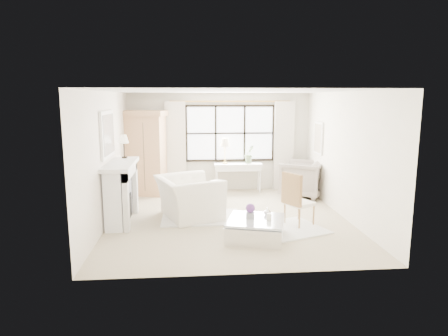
{
  "coord_description": "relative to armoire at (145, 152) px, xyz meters",
  "views": [
    {
      "loc": [
        -0.79,
        -8.23,
        2.57
      ],
      "look_at": [
        -0.08,
        0.2,
        1.08
      ],
      "focal_mm": 32.0,
      "sensor_mm": 36.0,
      "label": 1
    }
  ],
  "objects": [
    {
      "name": "curtain_left",
      "position": [
        0.8,
        0.26,
        0.1
      ],
      "size": [
        0.55,
        0.1,
        2.47
      ],
      "primitive_type": "cube",
      "color": "beige",
      "rests_on": "ground"
    },
    {
      "name": "side_table",
      "position": [
        1.86,
        -0.86,
        -0.81
      ],
      "size": [
        0.4,
        0.4,
        0.51
      ],
      "color": "silver",
      "rests_on": "floor"
    },
    {
      "name": "wingback_chair",
      "position": [
        4.11,
        -0.58,
        -0.67
      ],
      "size": [
        1.41,
        1.4,
        0.94
      ],
      "primitive_type": "imported",
      "rotation": [
        0.0,
        0.0,
        -2.12
      ],
      "color": "gray",
      "rests_on": "floor"
    },
    {
      "name": "armoire",
      "position": [
        0.0,
        0.0,
        0.0
      ],
      "size": [
        1.25,
        0.94,
        2.24
      ],
      "rotation": [
        0.0,
        0.0,
        -0.23
      ],
      "color": "tan",
      "rests_on": "floor"
    },
    {
      "name": "planter_flowers",
      "position": [
        2.28,
        -3.62,
        -0.56
      ],
      "size": [
        0.17,
        0.17,
        0.17
      ],
      "primitive_type": "sphere",
      "color": "#62317B",
      "rests_on": "planter_box"
    },
    {
      "name": "console_table",
      "position": [
        2.49,
        0.07,
        -0.74
      ],
      "size": [
        1.3,
        0.46,
        0.8
      ],
      "rotation": [
        0.0,
        0.0,
        -0.01
      ],
      "color": "silver",
      "rests_on": "floor"
    },
    {
      "name": "wall_front",
      "position": [
        2.0,
        -5.14,
        0.21
      ],
      "size": [
        5.0,
        0.0,
        5.0
      ],
      "primitive_type": "plane",
      "rotation": [
        -1.57,
        0.0,
        0.0
      ],
      "color": "white",
      "rests_on": "ground"
    },
    {
      "name": "mirror_frame",
      "position": [
        -0.47,
        -2.39,
        0.7
      ],
      "size": [
        0.05,
        1.15,
        0.95
      ],
      "primitive_type": "cube",
      "color": "white",
      "rests_on": "wall_left"
    },
    {
      "name": "rug_right",
      "position": [
        2.99,
        -3.26,
        -1.13
      ],
      "size": [
        1.86,
        1.64,
        0.03
      ],
      "primitive_type": "cube",
      "rotation": [
        0.0,
        0.0,
        0.36
      ],
      "color": "white",
      "rests_on": "floor"
    },
    {
      "name": "planter_box",
      "position": [
        2.28,
        -3.62,
        -0.7
      ],
      "size": [
        0.17,
        0.17,
        0.11
      ],
      "primitive_type": "cube",
      "rotation": [
        0.0,
        0.0,
        -0.2
      ],
      "color": "slate",
      "rests_on": "coffee_table"
    },
    {
      "name": "pillar_candle",
      "position": [
        2.6,
        -3.75,
        -0.7
      ],
      "size": [
        0.09,
        0.09,
        0.12
      ],
      "primitive_type": "cylinder",
      "color": "white",
      "rests_on": "coffee_table"
    },
    {
      "name": "club_armchair",
      "position": [
        1.15,
        -2.23,
        -0.69
      ],
      "size": [
        1.6,
        1.7,
        0.89
      ],
      "primitive_type": "imported",
      "rotation": [
        0.0,
        0.0,
        1.93
      ],
      "color": "white",
      "rests_on": "floor"
    },
    {
      "name": "window_pane",
      "position": [
        2.3,
        0.34,
        0.46
      ],
      "size": [
        2.4,
        0.02,
        1.5
      ],
      "primitive_type": "cube",
      "color": "silver",
      "rests_on": "wall_back"
    },
    {
      "name": "coffee_vase",
      "position": [
        2.63,
        -3.44,
        -0.69
      ],
      "size": [
        0.15,
        0.15,
        0.14
      ],
      "primitive_type": "imported",
      "rotation": [
        0.0,
        0.0,
        -0.12
      ],
      "color": "silver",
      "rests_on": "coffee_table"
    },
    {
      "name": "french_chair",
      "position": [
        3.37,
        -2.95,
        -0.83
      ],
      "size": [
        0.66,
        0.66,
        1.08
      ],
      "rotation": [
        0.0,
        0.0,
        2.09
      ],
      "color": "#A97A47",
      "rests_on": "floor"
    },
    {
      "name": "wall_right",
      "position": [
        4.5,
        -2.39,
        0.21
      ],
      "size": [
        0.0,
        5.5,
        5.5
      ],
      "primitive_type": "plane",
      "rotation": [
        1.57,
        0.0,
        -1.57
      ],
      "color": "white",
      "rests_on": "ground"
    },
    {
      "name": "mantel_lamp",
      "position": [
        -0.25,
        -1.78,
        0.51
      ],
      "size": [
        0.22,
        0.22,
        0.51
      ],
      "color": "black",
      "rests_on": "fireplace"
    },
    {
      "name": "floor",
      "position": [
        2.0,
        -2.39,
        -1.14
      ],
      "size": [
        5.5,
        5.5,
        0.0
      ],
      "primitive_type": "plane",
      "color": "#BCAC8C",
      "rests_on": "ground"
    },
    {
      "name": "ceiling",
      "position": [
        2.0,
        -2.39,
        1.56
      ],
      "size": [
        5.5,
        5.5,
        0.0
      ],
      "primitive_type": "plane",
      "rotation": [
        3.14,
        0.0,
        0.0
      ],
      "color": "white",
      "rests_on": "ground"
    },
    {
      "name": "curtain_rod",
      "position": [
        2.3,
        0.28,
        1.33
      ],
      "size": [
        3.3,
        0.04,
        0.04
      ],
      "primitive_type": "cylinder",
      "rotation": [
        0.0,
        1.57,
        0.0
      ],
      "color": "#C18F43",
      "rests_on": "wall_back"
    },
    {
      "name": "console_lamp",
      "position": [
        2.13,
        0.08,
        0.22
      ],
      "size": [
        0.28,
        0.28,
        0.69
      ],
      "color": "#AE8B3C",
      "rests_on": "console_table"
    },
    {
      "name": "art_canvas",
      "position": [
        4.45,
        -0.69,
        0.41
      ],
      "size": [
        0.01,
        0.52,
        0.72
      ],
      "primitive_type": "cube",
      "color": "#B9AB90",
      "rests_on": "wall_right"
    },
    {
      "name": "art_frame",
      "position": [
        4.47,
        -0.69,
        0.41
      ],
      "size": [
        0.04,
        0.62,
        0.82
      ],
      "primitive_type": "cube",
      "color": "white",
      "rests_on": "wall_right"
    },
    {
      "name": "wall_left",
      "position": [
        -0.5,
        -2.39,
        0.21
      ],
      "size": [
        0.0,
        5.5,
        5.5
      ],
      "primitive_type": "plane",
      "rotation": [
        1.57,
        0.0,
        1.57
      ],
      "color": "silver",
      "rests_on": "ground"
    },
    {
      "name": "window_frame",
      "position": [
        2.3,
        0.33,
        0.46
      ],
      "size": [
        2.5,
        0.04,
        1.5
      ],
      "primitive_type": null,
      "color": "black",
      "rests_on": "wall_back"
    },
    {
      "name": "curtain_right",
      "position": [
        3.8,
        0.26,
        0.1
      ],
      "size": [
        0.55,
        0.1,
        2.47
      ],
      "primitive_type": "cube",
      "color": "beige",
      "rests_on": "ground"
    },
    {
      "name": "orchid_plant",
      "position": [
        2.8,
        0.07,
        -0.09
      ],
      "size": [
        0.34,
        0.31,
        0.5
      ],
      "primitive_type": "imported",
      "rotation": [
        0.0,
        0.0,
        0.38
      ],
      "color": "#556946",
      "rests_on": "console_table"
    },
    {
      "name": "mirror_glass",
      "position": [
        -0.44,
        -2.39,
        0.7
      ],
      "size": [
        0.02,
        1.0,
        0.8
      ],
      "primitive_type": "cube",
      "color": "silver",
      "rests_on": "wall_left"
    },
    {
      "name": "coffee_table",
      "position": [
        2.38,
        -3.66,
        -0.96
      ],
      "size": [
        1.24,
        1.24,
        0.38
      ],
      "rotation": [
        0.0,
        0.0,
        -0.28
      ],
      "color": "silver",
      "rests_on": "floor"
    },
    {
      "name": "rug_left",
      "position": [
        1.41,
        -2.3,
        -1.12
      ],
      "size": [
        1.68,
        1.19,
        0.03
      ],
      "primitive_type": "cube",
      "rotation": [
        0.0,
        0.0,
        0.0
      ],
      "color": "white",
      "rests_on": "floor"
    },
    {
      "name": "wall_back",
      "position": [
        2.0,
        0.36,
        0.21
      ],
      "size": [
        5.0,
        0.0,
        5.0
      ],
      "primitive_type": "plane",
      "rotation": [
        1.57,
        0.0,
        0.0
      ],
      "color": "beige",
      "rests_on": "ground"
    },
    {
      "name": "fireplace",
      "position": [
        -0.28,
        -2.39,
        -0.49
      ],
      "size": [
        0.58,
        1.66,
        1.26
      ],
      "color": "silver",
      "rests_on": "ground"
    }
  ]
}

